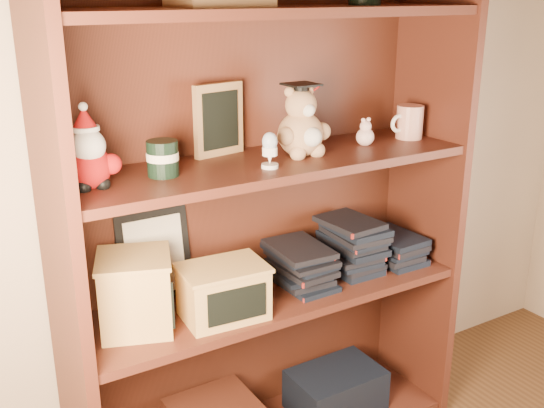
{
  "coord_description": "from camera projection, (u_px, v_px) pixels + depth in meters",
  "views": [
    {
      "loc": [
        -0.85,
        -0.14,
        1.39
      ],
      "look_at": [
        0.03,
        1.3,
        0.82
      ],
      "focal_mm": 42.0,
      "sensor_mm": 36.0,
      "label": 1
    }
  ],
  "objects": [
    {
      "name": "bookcase",
      "position": [
        262.0,
        213.0,
        1.84
      ],
      "size": [
        1.2,
        0.35,
        1.6
      ],
      "color": "#4D2116",
      "rests_on": "ground"
    },
    {
      "name": "shelf_lower",
      "position": [
        272.0,
        295.0,
        1.87
      ],
      "size": [
        1.14,
        0.33,
        0.02
      ],
      "color": "#4D2116",
      "rests_on": "ground"
    },
    {
      "name": "shelf_upper",
      "position": [
        272.0,
        164.0,
        1.75
      ],
      "size": [
        1.14,
        0.33,
        0.02
      ],
      "color": "#4D2116",
      "rests_on": "ground"
    },
    {
      "name": "santa_plush",
      "position": [
        88.0,
        156.0,
        1.47
      ],
      "size": [
        0.15,
        0.11,
        0.21
      ],
      "color": "#A50F0F",
      "rests_on": "shelf_upper"
    },
    {
      "name": "teachers_tin",
      "position": [
        163.0,
        158.0,
        1.57
      ],
      "size": [
        0.08,
        0.08,
        0.09
      ],
      "color": "black",
      "rests_on": "shelf_upper"
    },
    {
      "name": "chalkboard_plaque",
      "position": [
        219.0,
        121.0,
        1.75
      ],
      "size": [
        0.16,
        0.1,
        0.2
      ],
      "color": "#9E7547",
      "rests_on": "shelf_upper"
    },
    {
      "name": "egg_cup",
      "position": [
        270.0,
        149.0,
        1.64
      ],
      "size": [
        0.04,
        0.04,
        0.09
      ],
      "color": "white",
      "rests_on": "shelf_upper"
    },
    {
      "name": "grad_teddy_bear",
      "position": [
        302.0,
        128.0,
        1.76
      ],
      "size": [
        0.17,
        0.15,
        0.21
      ],
      "color": "tan",
      "rests_on": "shelf_upper"
    },
    {
      "name": "pink_figurine",
      "position": [
        365.0,
        134.0,
        1.89
      ],
      "size": [
        0.05,
        0.05,
        0.09
      ],
      "color": "beige",
      "rests_on": "shelf_upper"
    },
    {
      "name": "teacher_mug",
      "position": [
        409.0,
        122.0,
        1.97
      ],
      "size": [
        0.12,
        0.08,
        0.1
      ],
      "color": "silver",
      "rests_on": "shelf_upper"
    },
    {
      "name": "certificate_frame",
      "position": [
        154.0,
        255.0,
        1.79
      ],
      "size": [
        0.21,
        0.05,
        0.26
      ],
      "color": "black",
      "rests_on": "shelf_lower"
    },
    {
      "name": "treats_box",
      "position": [
        136.0,
        292.0,
        1.63
      ],
      "size": [
        0.24,
        0.24,
        0.2
      ],
      "color": "tan",
      "rests_on": "shelf_lower"
    },
    {
      "name": "pencils_box",
      "position": [
        224.0,
        291.0,
        1.7
      ],
      "size": [
        0.24,
        0.18,
        0.15
      ],
      "color": "tan",
      "rests_on": "shelf_lower"
    },
    {
      "name": "book_stack_left",
      "position": [
        300.0,
        264.0,
        1.9
      ],
      "size": [
        0.14,
        0.2,
        0.13
      ],
      "color": "black",
      "rests_on": "shelf_lower"
    },
    {
      "name": "book_stack_mid",
      "position": [
        351.0,
        246.0,
        1.99
      ],
      "size": [
        0.14,
        0.2,
        0.16
      ],
      "color": "black",
      "rests_on": "shelf_lower"
    },
    {
      "name": "book_stack_right",
      "position": [
        390.0,
        248.0,
        2.08
      ],
      "size": [
        0.14,
        0.2,
        0.08
      ],
      "color": "black",
      "rests_on": "shelf_lower"
    }
  ]
}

